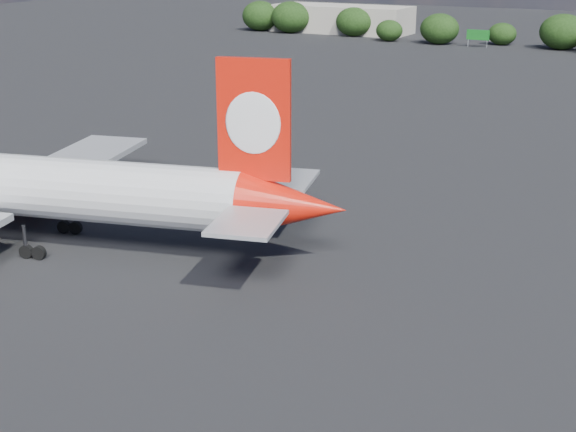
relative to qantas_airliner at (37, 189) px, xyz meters
The scene contains 5 objects.
ground 46.97m from the qantas_airliner, 76.43° to the left, with size 500.00×500.00×0.00m, color black.
qantas_airliner is the anchor object (origin of this frame).
terminal_building 185.42m from the qantas_airliner, 106.95° to the left, with size 42.00×16.00×8.00m.
highway_sign 161.54m from the qantas_airliner, 92.50° to the left, with size 6.00×0.30×4.50m.
horizon_treeline 167.17m from the qantas_airliner, 86.07° to the left, with size 203.05×16.03×9.33m.
Camera 1 is at (41.56, -34.24, 26.09)m, focal length 50.00 mm.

